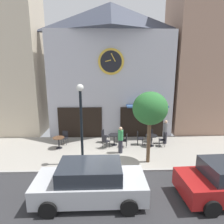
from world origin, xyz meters
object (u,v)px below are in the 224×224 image
object	(u,v)px
cafe_table_leftmost	(59,140)
cafe_chair_facing_wall	(105,140)
cafe_chair_corner	(150,134)
street_lamp	(81,125)
cafe_table_center	(114,137)
street_tree	(150,109)
cafe_chair_outer	(104,135)
cafe_table_center_left	(151,138)
cafe_chair_left_end	(139,137)
pedestrian_green	(121,140)
cafe_chair_mid_row	(163,139)
parked_car_silver	(90,182)
cafe_chair_by_entrance	(125,139)
cafe_chair_facing_street	(121,134)
cafe_chair_curbside	(65,137)
pedestrian_grey	(165,131)

from	to	relation	value
cafe_table_leftmost	cafe_chair_facing_wall	xyz separation A→B (m)	(3.02, -0.07, -0.01)
cafe_chair_facing_wall	cafe_chair_corner	xyz separation A→B (m)	(3.19, 1.09, 0.00)
street_lamp	cafe_table_center	bearing A→B (deg)	54.65
street_tree	cafe_chair_outer	xyz separation A→B (m)	(-2.49, 2.97, -2.50)
street_tree	cafe_table_center_left	world-z (taller)	street_tree
cafe_chair_left_end	cafe_chair_corner	size ratio (longest dim) A/B	1.00
street_lamp	pedestrian_green	world-z (taller)	street_lamp
cafe_chair_outer	pedestrian_green	distance (m)	2.06
cafe_chair_outer	cafe_chair_facing_wall	xyz separation A→B (m)	(0.08, -1.01, 0.00)
cafe_table_center_left	cafe_chair_mid_row	xyz separation A→B (m)	(0.79, -0.10, -0.02)
cafe_table_leftmost	parked_car_silver	xyz separation A→B (m)	(2.48, -5.12, 0.22)
parked_car_silver	cafe_table_leftmost	bearing A→B (deg)	115.84
cafe_table_leftmost	cafe_table_center_left	world-z (taller)	cafe_table_center_left
cafe_chair_by_entrance	cafe_chair_facing_street	distance (m)	1.03
pedestrian_green	street_lamp	bearing A→B (deg)	-148.48
cafe_chair_mid_row	cafe_chair_corner	bearing A→B (deg)	127.89
cafe_chair_by_entrance	cafe_chair_mid_row	distance (m)	2.55
cafe_table_center_left	cafe_chair_mid_row	distance (m)	0.79
cafe_table_center_left	parked_car_silver	bearing A→B (deg)	-124.23
cafe_table_center	cafe_chair_left_end	bearing A→B (deg)	0.94
cafe_chair_outer	cafe_chair_left_end	size ratio (longest dim) A/B	1.00
cafe_chair_facing_wall	cafe_chair_mid_row	bearing A→B (deg)	2.80
cafe_table_center	parked_car_silver	world-z (taller)	parked_car_silver
cafe_chair_mid_row	cafe_chair_curbside	bearing A→B (deg)	174.69
cafe_chair_left_end	cafe_chair_corner	distance (m)	1.04
cafe_chair_mid_row	cafe_chair_outer	bearing A→B (deg)	168.36
cafe_table_center	cafe_chair_curbside	world-z (taller)	cafe_chair_curbside
street_lamp	cafe_chair_by_entrance	distance (m)	3.77
cafe_chair_by_entrance	cafe_chair_curbside	size ratio (longest dim) A/B	1.00
cafe_chair_outer	cafe_table_leftmost	bearing A→B (deg)	-162.22
street_lamp	cafe_chair_curbside	world-z (taller)	street_lamp
cafe_chair_facing_street	parked_car_silver	world-z (taller)	parked_car_silver
cafe_chair_facing_wall	cafe_chair_facing_street	distance (m)	1.60
cafe_chair_mid_row	pedestrian_grey	bearing A→B (deg)	62.87
cafe_table_leftmost	cafe_chair_mid_row	world-z (taller)	cafe_chair_mid_row
cafe_chair_mid_row	pedestrian_grey	size ratio (longest dim) A/B	0.54
pedestrian_grey	cafe_chair_curbside	bearing A→B (deg)	179.21
street_tree	cafe_chair_mid_row	world-z (taller)	street_tree
cafe_table_center_left	cafe_table_center	bearing A→B (deg)	175.06
cafe_chair_facing_wall	cafe_chair_corner	world-z (taller)	same
cafe_chair_facing_wall	parked_car_silver	world-z (taller)	parked_car_silver
street_lamp	cafe_chair_facing_wall	bearing A→B (deg)	59.62
pedestrian_grey	cafe_chair_outer	bearing A→B (deg)	176.04
cafe_chair_mid_row	pedestrian_green	world-z (taller)	pedestrian_green
cafe_chair_by_entrance	cafe_chair_corner	distance (m)	2.08
cafe_chair_left_end	cafe_chair_facing_street	size ratio (longest dim) A/B	1.00
street_lamp	cafe_chair_facing_wall	world-z (taller)	street_lamp
street_tree	cafe_table_leftmost	distance (m)	6.31
street_tree	cafe_chair_by_entrance	bearing A→B (deg)	116.96
cafe_chair_outer	pedestrian_green	bearing A→B (deg)	-59.34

